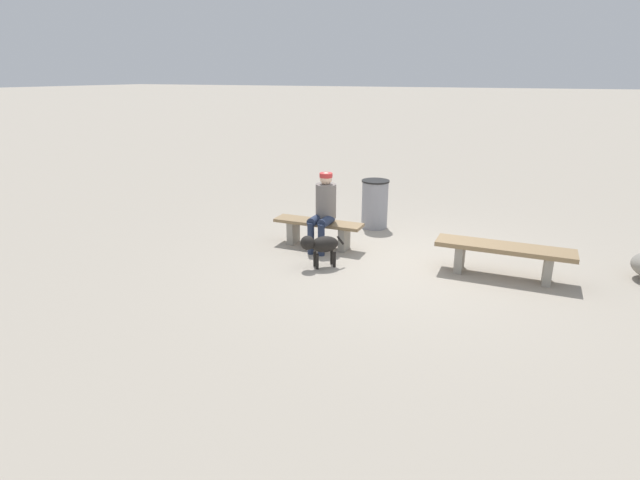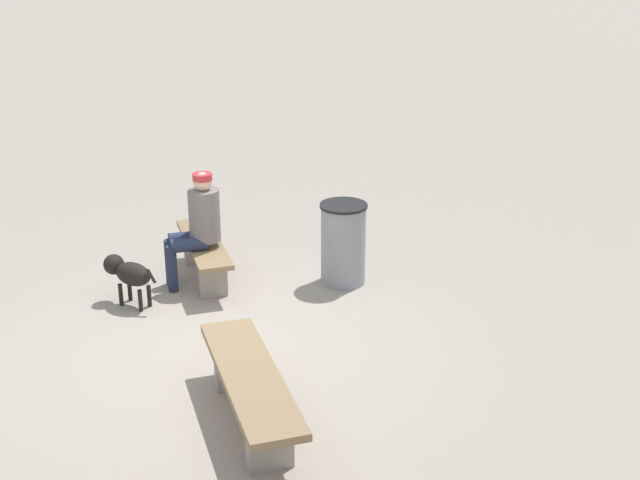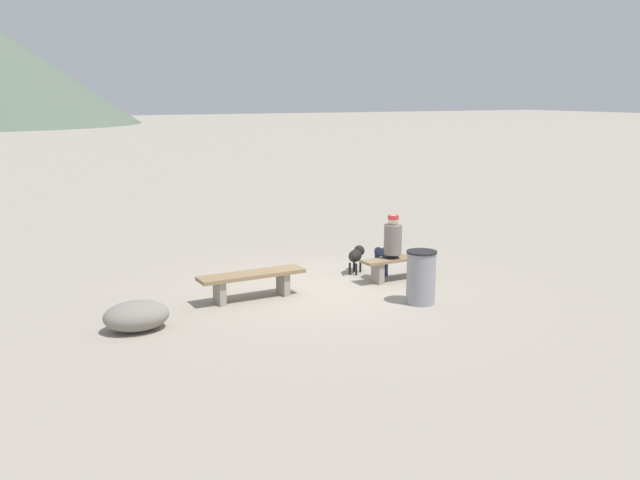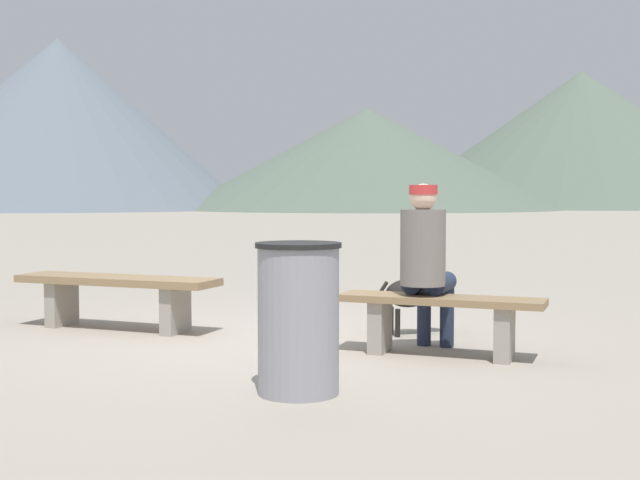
{
  "view_description": "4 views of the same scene",
  "coord_description": "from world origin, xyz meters",
  "px_view_note": "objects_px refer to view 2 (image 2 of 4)",
  "views": [
    {
      "loc": [
        -1.85,
        7.06,
        2.77
      ],
      "look_at": [
        0.98,
        0.87,
        0.49
      ],
      "focal_mm": 27.85,
      "sensor_mm": 36.0,
      "label": 1
    },
    {
      "loc": [
        -7.35,
        1.09,
        3.97
      ],
      "look_at": [
        0.57,
        -1.2,
        0.69
      ],
      "focal_mm": 48.8,
      "sensor_mm": 36.0,
      "label": 2
    },
    {
      "loc": [
        -5.8,
        -10.95,
        3.49
      ],
      "look_at": [
        0.39,
        1.0,
        0.67
      ],
      "focal_mm": 39.42,
      "sensor_mm": 36.0,
      "label": 3
    },
    {
      "loc": [
        2.95,
        -6.02,
        1.19
      ],
      "look_at": [
        0.7,
        -0.59,
        0.87
      ],
      "focal_mm": 46.1,
      "sensor_mm": 36.0,
      "label": 4
    }
  ],
  "objects_px": {
    "bench_left": "(251,386)",
    "seated_person": "(197,222)",
    "bench_right": "(204,253)",
    "dog": "(128,273)",
    "trash_bin": "(343,244)"
  },
  "relations": [
    {
      "from": "bench_left",
      "to": "dog",
      "type": "relative_size",
      "value": 3.47
    },
    {
      "from": "dog",
      "to": "trash_bin",
      "type": "xyz_separation_m",
      "value": [
        -0.08,
        -2.3,
        0.1
      ]
    },
    {
      "from": "bench_left",
      "to": "trash_bin",
      "type": "distance_m",
      "value": 2.89
    },
    {
      "from": "bench_left",
      "to": "trash_bin",
      "type": "height_order",
      "value": "trash_bin"
    },
    {
      "from": "bench_right",
      "to": "seated_person",
      "type": "height_order",
      "value": "seated_person"
    },
    {
      "from": "dog",
      "to": "trash_bin",
      "type": "bearing_deg",
      "value": -134.07
    },
    {
      "from": "trash_bin",
      "to": "seated_person",
      "type": "bearing_deg",
      "value": 76.36
    },
    {
      "from": "dog",
      "to": "seated_person",
      "type": "bearing_deg",
      "value": -111.81
    },
    {
      "from": "bench_right",
      "to": "seated_person",
      "type": "distance_m",
      "value": 0.45
    },
    {
      "from": "bench_left",
      "to": "seated_person",
      "type": "relative_size",
      "value": 1.49
    },
    {
      "from": "bench_left",
      "to": "trash_bin",
      "type": "xyz_separation_m",
      "value": [
        2.44,
        -1.54,
        0.1
      ]
    },
    {
      "from": "bench_right",
      "to": "dog",
      "type": "relative_size",
      "value": 2.77
    },
    {
      "from": "bench_right",
      "to": "trash_bin",
      "type": "distance_m",
      "value": 1.54
    },
    {
      "from": "bench_right",
      "to": "seated_person",
      "type": "bearing_deg",
      "value": 149.92
    },
    {
      "from": "seated_person",
      "to": "trash_bin",
      "type": "xyz_separation_m",
      "value": [
        -0.37,
        -1.52,
        -0.28
      ]
    }
  ]
}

